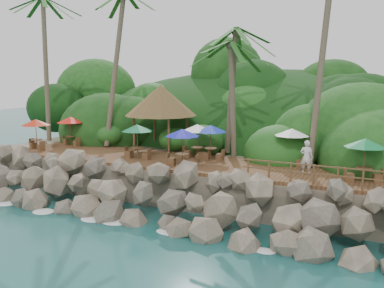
% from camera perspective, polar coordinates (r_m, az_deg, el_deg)
% --- Properties ---
extents(ground, '(140.00, 140.00, 0.00)m').
position_cam_1_polar(ground, '(20.90, -7.33, -11.68)').
color(ground, '#19514F').
rests_on(ground, ground).
extents(land_base, '(32.00, 25.20, 2.10)m').
position_cam_1_polar(land_base, '(34.63, 7.22, -1.42)').
color(land_base, gray).
rests_on(land_base, ground).
extents(jungle_hill, '(44.80, 28.00, 15.40)m').
position_cam_1_polar(jungle_hill, '(41.88, 10.48, -1.10)').
color(jungle_hill, '#143811').
rests_on(jungle_hill, ground).
extents(seawall, '(29.00, 4.00, 2.30)m').
position_cam_1_polar(seawall, '(22.13, -4.55, -7.28)').
color(seawall, gray).
rests_on(seawall, ground).
extents(terrace, '(26.00, 5.00, 0.20)m').
position_cam_1_polar(terrace, '(25.30, -0.00, -2.68)').
color(terrace, brown).
rests_on(terrace, land_base).
extents(jungle_foliage, '(44.00, 16.00, 12.00)m').
position_cam_1_polar(jungle_foliage, '(33.91, 6.65, -3.45)').
color(jungle_foliage, '#143811').
rests_on(jungle_foliage, ground).
extents(foam_line, '(25.20, 0.80, 0.06)m').
position_cam_1_polar(foam_line, '(21.12, -6.88, -11.35)').
color(foam_line, white).
rests_on(foam_line, ground).
extents(palms, '(35.84, 7.16, 13.01)m').
position_cam_1_polar(palms, '(27.53, 3.84, 18.84)').
color(palms, brown).
rests_on(palms, ground).
extents(palapa, '(5.14, 5.14, 4.60)m').
position_cam_1_polar(palapa, '(29.52, -4.35, 6.05)').
color(palapa, brown).
rests_on(palapa, ground).
extents(dining_clusters, '(25.62, 5.00, 2.19)m').
position_cam_1_polar(dining_clusters, '(25.10, 0.64, 1.66)').
color(dining_clusters, brown).
rests_on(dining_clusters, terrace).
extents(railing, '(7.20, 0.10, 1.00)m').
position_cam_1_polar(railing, '(20.68, 16.52, -3.80)').
color(railing, brown).
rests_on(railing, terrace).
extents(waiter, '(0.67, 0.44, 1.84)m').
position_cam_1_polar(waiter, '(22.72, 15.58, -1.79)').
color(waiter, silver).
rests_on(waiter, terrace).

